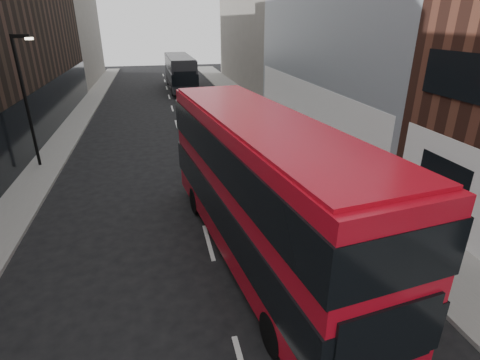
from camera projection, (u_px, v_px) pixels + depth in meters
sidewalk_right at (269, 121)px, 30.99m from camera, size 3.00×80.00×0.15m
sidewalk_left at (69, 133)px, 27.85m from camera, size 2.00×80.00×0.15m
building_victorian at (256, 3)px, 45.03m from camera, size 6.50×24.00×21.00m
building_left_mid at (17, 31)px, 28.89m from camera, size 5.00×24.00×14.00m
building_left_far at (71, 31)px, 48.81m from camera, size 5.00×20.00×13.00m
street_lamp at (26, 94)px, 19.91m from camera, size 1.06×0.22×7.00m
red_bus at (260, 184)px, 12.33m from camera, size 4.56×12.82×5.08m
grey_bus at (180, 72)px, 44.67m from camera, size 3.07×12.22×3.92m
car_a at (240, 159)px, 20.76m from camera, size 2.16×4.29×1.40m
car_b at (226, 143)px, 23.77m from camera, size 1.77×3.91×1.24m
car_c at (197, 121)px, 28.67m from camera, size 2.14×4.62×1.31m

